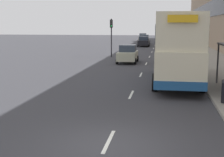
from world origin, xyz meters
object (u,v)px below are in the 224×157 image
object	(u,v)px
double_decker_bus_near	(177,47)
car_3	(128,54)
car_0	(144,39)
traffic_light_far_kerb	(111,31)
car_1	(143,37)
car_2	(144,41)

from	to	relation	value
double_decker_bus_near	car_3	xyz separation A→B (m)	(-4.32, 9.84, -1.42)
double_decker_bus_near	car_0	xyz separation A→B (m)	(-4.70, 41.72, -1.39)
double_decker_bus_near	traffic_light_far_kerb	bearing A→B (deg)	114.20
double_decker_bus_near	traffic_light_far_kerb	size ratio (longest dim) A/B	2.46
car_1	car_3	world-z (taller)	car_1
car_1	car_3	bearing A→B (deg)	91.90
car_2	car_3	size ratio (longest dim) A/B	1.17
traffic_light_far_kerb	car_3	bearing A→B (deg)	-64.93
car_3	traffic_light_far_kerb	distance (m)	6.38
car_1	traffic_light_far_kerb	bearing A→B (deg)	88.27
car_2	car_3	world-z (taller)	car_2
double_decker_bus_near	traffic_light_far_kerb	xyz separation A→B (m)	(-6.87, 15.29, 0.69)
double_decker_bus_near	traffic_light_far_kerb	distance (m)	16.78
double_decker_bus_near	car_2	world-z (taller)	double_decker_bus_near
car_1	traffic_light_far_kerb	world-z (taller)	traffic_light_far_kerb
car_2	traffic_light_far_kerb	size ratio (longest dim) A/B	1.03
double_decker_bus_near	car_2	distance (m)	34.85
car_0	car_3	xyz separation A→B (m)	(0.38, -31.88, -0.03)
car_3	car_2	bearing A→B (deg)	-89.91
double_decker_bus_near	car_1	distance (m)	53.06
car_2	traffic_light_far_kerb	bearing A→B (deg)	82.56
car_0	traffic_light_far_kerb	world-z (taller)	traffic_light_far_kerb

